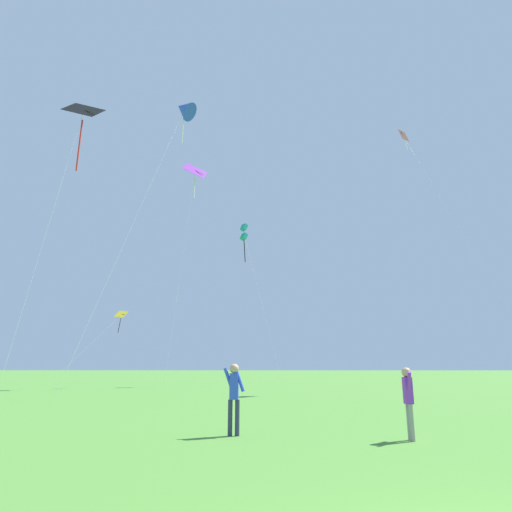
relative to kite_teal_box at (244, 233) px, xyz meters
name	(u,v)px	position (x,y,z in m)	size (l,w,h in m)	color
kite_teal_box	(244,233)	(0.00, 0.00, 0.00)	(4.06, 6.75, 16.01)	teal
kite_black_large	(81,125)	(-9.79, -17.44, 2.14)	(2.56, 5.28, 19.22)	black
kite_purple_streamer	(195,178)	(-4.79, -3.02, 4.89)	(2.23, 6.66, 21.70)	purple
kite_pink_low	(411,148)	(14.43, -9.32, 4.45)	(4.53, 9.70, 21.44)	pink
kite_yellow_diamond	(119,318)	(-10.52, -5.29, -9.23)	(4.26, 5.59, 6.49)	yellow
kite_blue_delta	(184,109)	(-4.84, -9.09, 8.62)	(4.50, 12.72, 24.73)	blue
person_foreground_watcher	(408,396)	(5.83, -31.45, -13.96)	(0.23, 0.54, 1.69)	gray
person_in_blue_jacket	(234,392)	(1.52, -30.83, -13.90)	(0.57, 0.24, 1.79)	#2D3351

